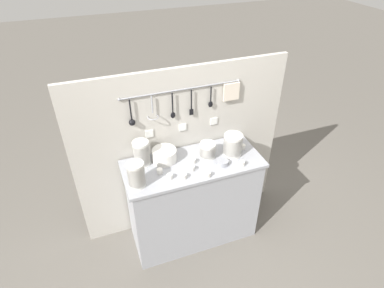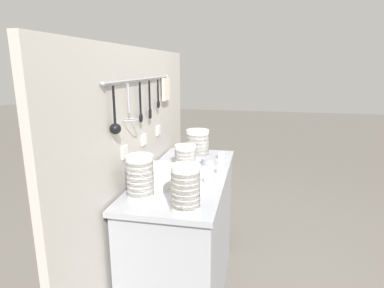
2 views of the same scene
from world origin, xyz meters
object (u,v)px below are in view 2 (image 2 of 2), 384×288
Objects in this scene: cup_edge_far at (199,174)px; plate_stack at (156,175)px; cup_front_right at (195,150)px; steel_mixing_bowl at (208,161)px; bowl_stack_nested_right at (185,156)px; cup_back_left at (208,180)px; cup_front_left at (185,170)px; cup_edge_near at (221,156)px; bowl_stack_back_corner at (198,144)px; cup_mid_row at (199,186)px; bowl_stack_wide_centre at (186,188)px; cup_centre at (181,150)px; bowl_stack_short_front at (140,177)px; cup_by_caddy at (220,170)px; cup_beside_plates at (179,189)px.

plate_stack is at bearing 129.32° from cup_edge_far.
cup_front_right is at bearing -6.74° from plate_stack.
bowl_stack_nested_right is at bearing 118.78° from steel_mixing_bowl.
cup_back_left is 1.00× the size of cup_front_left.
steel_mixing_bowl is 0.17m from cup_edge_near.
plate_stack is at bearing 167.89° from bowl_stack_back_corner.
cup_back_left is 0.12m from cup_mid_row.
cup_edge_far is (0.48, 0.02, -0.09)m from bowl_stack_wide_centre.
plate_stack reaches higher than cup_front_right.
cup_centre is (0.34, 0.12, -0.05)m from bowl_stack_nested_right.
bowl_stack_nested_right reaches higher than plate_stack.
cup_front_left is 1.00× the size of cup_centre.
cup_front_right and cup_edge_near have the same top height.
cup_edge_near is (0.81, -0.33, -0.09)m from bowl_stack_short_front.
cup_by_caddy is (-0.46, -0.25, 0.00)m from cup_front_right.
steel_mixing_bowl is 0.39m from cup_back_left.
cup_back_left is at bearing -162.85° from cup_front_right.
steel_mixing_bowl is at bearing 29.59° from cup_by_caddy.
plate_stack is 4.37× the size of cup_by_caddy.
cup_front_right and cup_by_caddy have the same top height.
steel_mixing_bowl is 2.09× the size of cup_front_left.
bowl_stack_nested_right is 0.33m from cup_edge_near.
cup_centre is 0.35m from cup_edge_near.
steel_mixing_bowl is at bearing -27.00° from plate_stack.
bowl_stack_short_front is 1.02× the size of bowl_stack_wide_centre.
cup_back_left is at bearing -153.44° from cup_centre.
bowl_stack_nested_right reaches higher than cup_front_right.
cup_edge_near is at bearing -42.97° from bowl_stack_nested_right.
cup_front_left is 0.44m from cup_edge_near.
bowl_stack_back_corner is 0.97× the size of plate_stack.
cup_mid_row is (-0.03, -0.25, -0.03)m from plate_stack.
cup_edge_far is at bearing 9.78° from cup_mid_row.
plate_stack is 0.44m from cup_by_caddy.
cup_edge_near is at bearing -12.00° from cup_beside_plates.
bowl_stack_short_front is 1.06× the size of plate_stack.
steel_mixing_bowl is at bearing 155.17° from cup_edge_near.
cup_mid_row is (0.17, -0.28, -0.09)m from bowl_stack_short_front.
cup_front_left and cup_mid_row have the same top height.
cup_mid_row is 0.80m from cup_centre.
cup_edge_near is (-0.10, -0.34, 0.00)m from cup_centre.
bowl_stack_back_corner is 0.56m from cup_back_left.
cup_edge_far is at bearing 168.56° from cup_edge_near.
cup_beside_plates is at bearing 167.07° from cup_edge_far.
cup_mid_row is (-0.49, -0.02, 0.00)m from steel_mixing_bowl.
cup_by_caddy is at bearing -147.58° from bowl_stack_back_corner.
bowl_stack_short_front is at bearing 158.51° from steel_mixing_bowl.
cup_beside_plates is (-0.55, 0.08, 0.00)m from steel_mixing_bowl.
cup_centre is (0.92, 0.00, -0.09)m from bowl_stack_short_front.
cup_edge_far and cup_beside_plates have the same top height.
bowl_stack_nested_right is at bearing 179.94° from cup_front_right.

